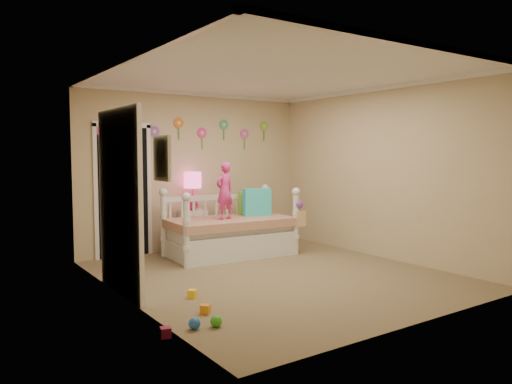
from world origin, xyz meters
TOP-DOWN VIEW (x-y plane):
  - floor at (0.00, 0.00)m, footprint 4.00×4.50m
  - ceiling at (0.00, 0.00)m, footprint 4.00×4.50m
  - back_wall at (0.00, 2.25)m, footprint 4.00×0.01m
  - left_wall at (-2.00, 0.00)m, footprint 0.01×4.50m
  - right_wall at (2.00, 0.00)m, footprint 0.01×4.50m
  - crown_molding at (0.00, 0.00)m, footprint 4.00×4.50m
  - daybed at (0.15, 1.39)m, footprint 2.02×1.18m
  - pillow_turquoise at (0.65, 1.38)m, footprint 0.47×0.27m
  - pillow_lime at (0.68, 1.61)m, footprint 0.43×0.27m
  - child at (0.00, 1.30)m, footprint 0.36×0.27m
  - nightstand at (-0.15, 2.07)m, footprint 0.40×0.31m
  - table_lamp at (-0.15, 2.07)m, footprint 0.28×0.28m
  - closet_doorway at (-1.25, 2.23)m, footprint 0.90×0.04m
  - flower_decals at (-0.09, 2.24)m, footprint 3.40×0.02m
  - mirror_closet at (-1.96, 0.30)m, footprint 0.07×1.30m
  - wall_picture at (-1.97, -0.90)m, footprint 0.05×0.34m
  - hanging_bag at (1.09, 0.85)m, footprint 0.20×0.16m
  - toy_scatter at (-1.71, -0.71)m, footprint 1.13×1.47m

SIDE VIEW (x-z plane):
  - floor at x=0.00m, z-range -0.01..0.01m
  - toy_scatter at x=-1.71m, z-range 0.00..0.11m
  - nightstand at x=-0.15m, z-range 0.00..0.67m
  - daybed at x=0.15m, z-range 0.00..1.06m
  - hanging_bag at x=1.09m, z-range 0.46..0.82m
  - pillow_lime at x=0.68m, z-range 0.59..0.97m
  - pillow_turquoise at x=0.65m, z-range 0.59..1.03m
  - child at x=0.00m, z-range 0.59..1.46m
  - closet_doorway at x=-1.25m, z-range 0.00..2.07m
  - mirror_closet at x=-1.96m, z-range 0.00..2.10m
  - table_lamp at x=-0.15m, z-range 0.77..1.40m
  - back_wall at x=0.00m, z-range 0.00..2.60m
  - left_wall at x=-2.00m, z-range 0.00..2.60m
  - right_wall at x=2.00m, z-range 0.00..2.60m
  - wall_picture at x=-1.97m, z-range 1.34..1.76m
  - flower_decals at x=-0.09m, z-range 1.69..2.19m
  - crown_molding at x=0.00m, z-range 2.54..2.60m
  - ceiling at x=0.00m, z-range 2.60..2.60m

